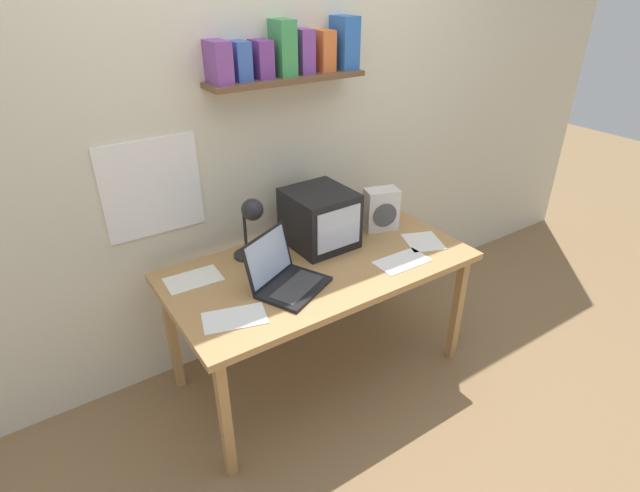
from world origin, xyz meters
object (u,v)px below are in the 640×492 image
at_px(open_notebook, 193,279).
at_px(crt_monitor, 320,218).
at_px(corner_desk, 320,273).
at_px(loose_paper_near_laptop, 402,261).
at_px(desk_lamp, 251,219).
at_px(loose_paper_near_monitor, 234,318).
at_px(laptop, 283,274).
at_px(space_heater, 381,209).
at_px(printed_handout, 423,242).
at_px(juice_glass, 385,205).

bearing_deg(open_notebook, crt_monitor, -2.69).
bearing_deg(corner_desk, crt_monitor, 56.74).
bearing_deg(open_notebook, loose_paper_near_laptop, -24.44).
height_order(corner_desk, open_notebook, open_notebook).
bearing_deg(desk_lamp, corner_desk, -57.63).
bearing_deg(open_notebook, desk_lamp, 1.93).
relative_size(loose_paper_near_monitor, open_notebook, 1.13).
height_order(loose_paper_near_monitor, loose_paper_near_laptop, same).
relative_size(crt_monitor, laptop, 0.86).
xyz_separation_m(desk_lamp, space_heater, (0.76, -0.09, -0.11)).
distance_m(crt_monitor, open_notebook, 0.72).
height_order(crt_monitor, laptop, crt_monitor).
xyz_separation_m(corner_desk, crt_monitor, (0.12, 0.18, 0.21)).
xyz_separation_m(crt_monitor, open_notebook, (-0.71, 0.03, -0.15)).
height_order(laptop, desk_lamp, desk_lamp).
relative_size(crt_monitor, printed_handout, 1.32).
xyz_separation_m(juice_glass, loose_paper_near_monitor, (-1.22, -0.46, -0.05)).
height_order(juice_glass, open_notebook, juice_glass).
relative_size(corner_desk, loose_paper_near_laptop, 5.48).
relative_size(laptop, open_notebook, 1.54).
height_order(corner_desk, laptop, laptop).
bearing_deg(loose_paper_near_laptop, loose_paper_near_monitor, 177.37).
distance_m(crt_monitor, desk_lamp, 0.39).
bearing_deg(loose_paper_near_laptop, juice_glass, 58.65).
relative_size(laptop, juice_glass, 3.62).
height_order(loose_paper_near_monitor, open_notebook, same).
height_order(desk_lamp, loose_paper_near_monitor, desk_lamp).
height_order(space_heater, open_notebook, space_heater).
distance_m(printed_handout, open_notebook, 1.23).
relative_size(laptop, desk_lamp, 1.21).
xyz_separation_m(crt_monitor, juice_glass, (0.55, 0.11, -0.10)).
bearing_deg(desk_lamp, loose_paper_near_laptop, -52.64).
relative_size(corner_desk, space_heater, 6.45).
relative_size(space_heater, loose_paper_near_monitor, 0.79).
bearing_deg(desk_lamp, loose_paper_near_monitor, -143.77).
bearing_deg(open_notebook, corner_desk, -19.69).
relative_size(juice_glass, loose_paper_near_laptop, 0.40).
bearing_deg(open_notebook, space_heater, -3.99).
bearing_deg(laptop, loose_paper_near_laptop, -39.19).
bearing_deg(loose_paper_near_laptop, printed_handout, 21.44).
distance_m(corner_desk, crt_monitor, 0.30).
bearing_deg(loose_paper_near_monitor, desk_lamp, 53.23).
bearing_deg(crt_monitor, juice_glass, 9.84).
bearing_deg(laptop, loose_paper_near_monitor, 173.81).
bearing_deg(space_heater, juice_glass, 60.35).
distance_m(crt_monitor, laptop, 0.46).
xyz_separation_m(space_heater, loose_paper_near_laptop, (-0.15, -0.35, -0.12)).
bearing_deg(open_notebook, laptop, -40.21).
distance_m(corner_desk, loose_paper_near_laptop, 0.42).
height_order(crt_monitor, open_notebook, crt_monitor).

